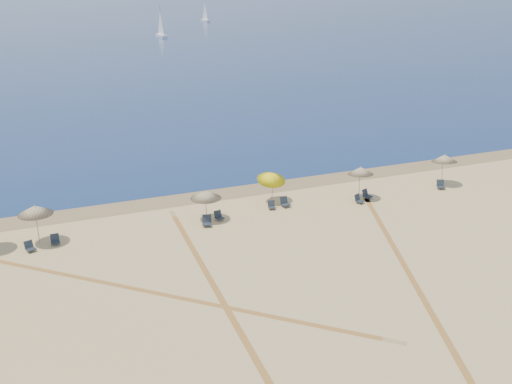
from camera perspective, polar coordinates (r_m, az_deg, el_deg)
ground at (r=27.58m, az=16.41°, el=-16.24°), size 160.00×160.00×0.00m
ocean at (r=242.75m, az=-19.14°, el=15.62°), size 500.00×500.00×0.00m
wet_sand at (r=46.27m, az=-1.85°, el=0.10°), size 500.00×500.00×0.00m
umbrella_1 at (r=39.02m, az=-20.34°, el=-1.63°), size 2.14×2.14×2.62m
umbrella_2 at (r=40.36m, az=-4.82°, el=-0.24°), size 2.11×2.11×2.22m
umbrella_3 at (r=43.31m, az=1.49°, el=1.47°), size 2.08×2.15×2.56m
umbrella_4 at (r=44.58m, az=9.97°, el=2.02°), size 1.89×1.93×2.58m
umbrella_5 at (r=49.18m, az=17.55°, el=3.09°), size 1.98×2.03×2.59m
chair_1 at (r=38.97m, az=-20.80°, el=-4.92°), size 0.70×0.76×0.63m
chair_2 at (r=39.39m, az=-18.63°, el=-4.36°), size 0.53×0.62×0.63m
chair_3 at (r=40.07m, az=-4.72°, el=-2.80°), size 0.78×0.85×0.72m
chair_4 at (r=40.94m, az=-3.58°, el=-2.30°), size 0.63×0.70×0.63m
chair_5 at (r=42.73m, az=1.49°, el=-1.29°), size 0.61×0.67×0.60m
chair_6 at (r=43.18m, az=2.77°, el=-1.00°), size 0.66×0.75×0.70m
chair_7 at (r=44.42m, az=9.78°, el=-0.70°), size 0.75×0.79×0.65m
chair_8 at (r=45.43m, az=10.50°, el=-0.24°), size 0.79×0.84×0.68m
chair_9 at (r=48.84m, az=17.21°, el=0.65°), size 0.77×0.83×0.68m
sailboat_0 at (r=205.60m, az=-4.88°, el=16.55°), size 1.86×5.06×7.36m
sailboat_2 at (r=158.45m, az=-9.08°, el=15.28°), size 1.88×5.42×7.91m
tire_tracks at (r=31.76m, az=0.46°, el=-9.99°), size 52.60×44.42×0.00m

